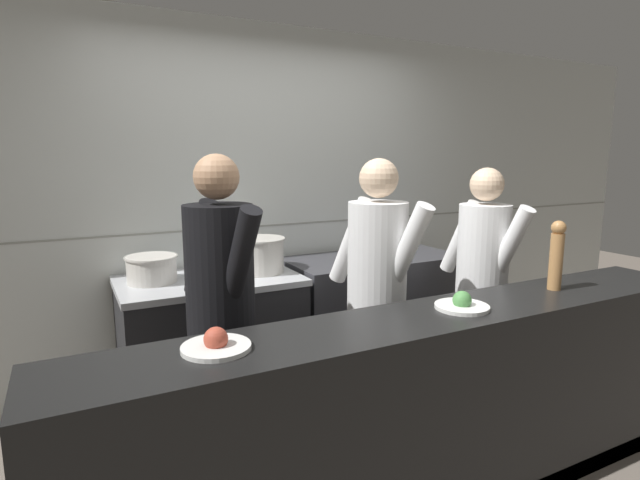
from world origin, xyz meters
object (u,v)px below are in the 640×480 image
object	(u,v)px
oven_range	(212,343)
stock_pot	(152,268)
sauce_pot	(207,264)
chef_sous	(377,288)
mixing_bowl_steel	(383,250)
chef_head_cook	(221,304)
chef_line	(482,278)
pepper_mill	(557,254)
braising_pot	(259,254)
plated_dish_main	(216,344)
plated_dish_appetiser	(462,304)

from	to	relation	value
oven_range	stock_pot	bearing A→B (deg)	171.53
sauce_pot	chef_sous	xyz separation A→B (m)	(0.76, -0.82, -0.06)
stock_pot	mixing_bowl_steel	xyz separation A→B (m)	(1.69, -0.05, -0.02)
chef_head_cook	chef_line	world-z (taller)	chef_head_cook
oven_range	pepper_mill	size ratio (longest dim) A/B	3.05
braising_pot	plated_dish_main	world-z (taller)	braising_pot
oven_range	braising_pot	bearing A→B (deg)	-0.15
stock_pot	chef_head_cook	bearing A→B (deg)	-74.85
sauce_pot	braising_pot	bearing A→B (deg)	-4.49
chef_sous	chef_line	bearing A→B (deg)	-16.79
oven_range	chef_line	xyz separation A→B (m)	(1.58, -0.79, 0.44)
chef_sous	chef_line	distance (m)	0.82
plated_dish_main	chef_sous	xyz separation A→B (m)	(1.10, 0.57, -0.06)
stock_pot	chef_head_cook	world-z (taller)	chef_head_cook
plated_dish_appetiser	pepper_mill	xyz separation A→B (m)	(0.68, 0.03, 0.17)
stock_pot	chef_sous	size ratio (longest dim) A/B	0.19
chef_head_cook	chef_sous	size ratio (longest dim) A/B	1.01
stock_pot	oven_range	bearing A→B (deg)	-8.47
plated_dish_appetiser	stock_pot	bearing A→B (deg)	128.74
braising_pot	pepper_mill	size ratio (longest dim) A/B	0.92
stock_pot	pepper_mill	xyz separation A→B (m)	(1.85, -1.43, 0.17)
chef_head_cook	chef_line	distance (m)	1.71
stock_pot	plated_dish_main	world-z (taller)	stock_pot
plated_dish_main	chef_line	bearing A→B (deg)	16.77
sauce_pot	braising_pot	xyz separation A→B (m)	(0.35, -0.03, 0.04)
braising_pot	chef_head_cook	size ratio (longest dim) A/B	0.21
sauce_pot	mixing_bowl_steel	world-z (taller)	sauce_pot
oven_range	sauce_pot	distance (m)	0.53
plated_dish_main	pepper_mill	bearing A→B (deg)	-0.30
oven_range	chef_sous	world-z (taller)	chef_sous
plated_dish_appetiser	pepper_mill	size ratio (longest dim) A/B	0.68
pepper_mill	chef_line	world-z (taller)	chef_line
plated_dish_main	pepper_mill	world-z (taller)	pepper_mill
pepper_mill	chef_sous	world-z (taller)	chef_sous
plated_dish_appetiser	chef_sous	size ratio (longest dim) A/B	0.15
sauce_pot	chef_head_cook	xyz separation A→B (m)	(-0.13, -0.75, -0.04)
plated_dish_appetiser	chef_line	bearing A→B (deg)	39.40
pepper_mill	chef_head_cook	distance (m)	1.78
chef_line	oven_range	bearing A→B (deg)	147.97
chef_sous	chef_line	xyz separation A→B (m)	(0.82, 0.00, -0.03)
mixing_bowl_steel	plated_dish_main	distance (m)	2.17
oven_range	chef_line	world-z (taller)	chef_line
pepper_mill	chef_line	distance (m)	0.65
braising_pot	chef_head_cook	bearing A→B (deg)	-123.46
braising_pot	plated_dish_appetiser	xyz separation A→B (m)	(0.48, -1.41, -0.03)
braising_pot	sauce_pot	bearing A→B (deg)	175.51
plated_dish_appetiser	pepper_mill	distance (m)	0.70
stock_pot	chef_line	xyz separation A→B (m)	(1.92, -0.84, -0.09)
plated_dish_appetiser	plated_dish_main	bearing A→B (deg)	178.06
braising_pot	mixing_bowl_steel	xyz separation A→B (m)	(1.00, -0.00, -0.06)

